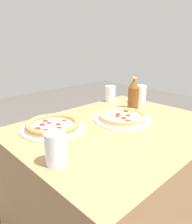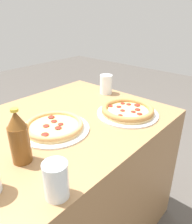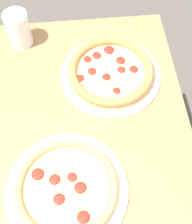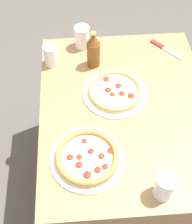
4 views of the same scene
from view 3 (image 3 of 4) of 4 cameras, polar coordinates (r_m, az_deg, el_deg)
name	(u,v)px [view 3 (image 3 of 4)]	position (r m, az deg, el deg)	size (l,w,h in m)	color
ground_plane	(69,218)	(1.60, -4.87, -18.75)	(8.00, 8.00, 0.00)	#4C4742
table	(62,197)	(1.23, -6.23, -15.24)	(1.05, 0.83, 0.77)	#997047
pizza_margherita	(66,188)	(0.82, -5.42, -13.69)	(0.32, 0.32, 0.04)	white
pizza_pepperoni	(111,72)	(0.99, 2.70, 7.39)	(0.32, 0.32, 0.04)	silver
glass_mango_juice	(19,31)	(1.09, -13.93, 14.24)	(0.08, 0.08, 0.12)	white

